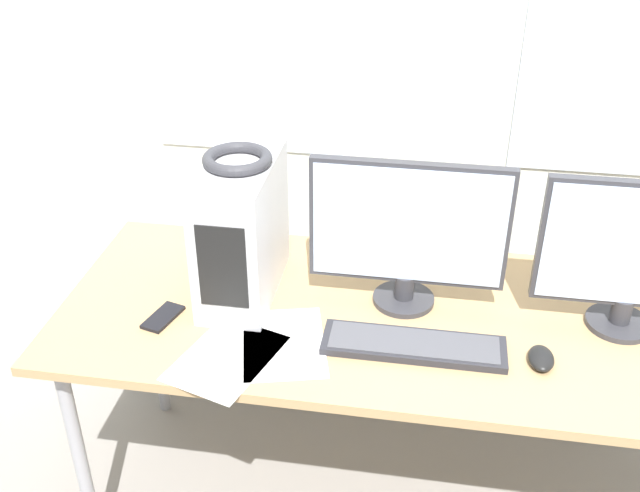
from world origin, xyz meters
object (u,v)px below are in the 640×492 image
object	(u,v)px
monitor_main	(408,232)
keyboard	(414,345)
mouse	(541,358)
cell_phone	(163,317)
pc_tower	(242,230)
monitor_right_near	(636,254)
headphones	(237,159)

from	to	relation	value
monitor_main	keyboard	bearing A→B (deg)	-79.09
mouse	cell_phone	world-z (taller)	mouse
cell_phone	keyboard	bearing A→B (deg)	13.88
pc_tower	keyboard	distance (m)	0.56
monitor_right_near	headphones	bearing A→B (deg)	179.53
headphones	mouse	bearing A→B (deg)	-13.96
pc_tower	headphones	world-z (taller)	headphones
pc_tower	monitor_right_near	distance (m)	1.03
keyboard	monitor_main	bearing A→B (deg)	100.91
headphones	keyboard	size ratio (longest dim) A/B	0.39
monitor_main	monitor_right_near	world-z (taller)	same
monitor_right_near	cell_phone	distance (m)	1.25
pc_tower	monitor_main	bearing A→B (deg)	1.42
monitor_main	mouse	distance (m)	0.47
monitor_right_near	mouse	bearing A→B (deg)	-138.53
monitor_main	monitor_right_near	size ratio (longest dim) A/B	1.09
monitor_right_near	mouse	world-z (taller)	monitor_right_near
pc_tower	mouse	world-z (taller)	pc_tower
headphones	monitor_main	xyz separation A→B (m)	(0.46, 0.01, -0.18)
headphones	cell_phone	bearing A→B (deg)	-136.39
monitor_right_near	keyboard	distance (m)	0.61
monitor_right_near	cell_phone	xyz separation A→B (m)	(-1.22, -0.17, -0.22)
pc_tower	mouse	size ratio (longest dim) A/B	3.88
monitor_right_near	mouse	distance (m)	0.36
monitor_main	cell_phone	size ratio (longest dim) A/B	3.81
monitor_main	pc_tower	bearing A→B (deg)	-178.58
monitor_main	cell_phone	xyz separation A→B (m)	(-0.64, -0.19, -0.22)
keyboard	cell_phone	size ratio (longest dim) A/B	3.37
pc_tower	headphones	size ratio (longest dim) A/B	2.13
pc_tower	keyboard	bearing A→B (deg)	-21.60
keyboard	cell_phone	world-z (taller)	keyboard
mouse	cell_phone	distance (m)	1.00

